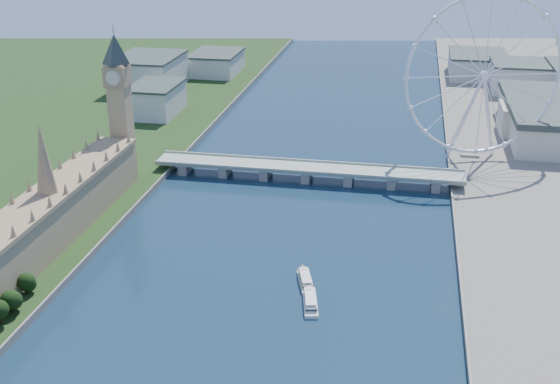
# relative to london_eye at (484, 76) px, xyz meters

# --- Properties ---
(parliament_range) EXTENTS (24.00, 200.00, 70.00)m
(parliament_range) POSITION_rel_london_eye_xyz_m (-247.98, -185.08, -49.04)
(parliament_range) COLOR tan
(parliament_range) RESTS_ON ground
(big_ben) EXTENTS (20.02, 20.02, 110.00)m
(big_ben) POSITION_rel_london_eye_xyz_m (-247.98, -77.08, -0.95)
(big_ben) COLOR tan
(big_ben) RESTS_ON ground
(westminster_bridge) EXTENTS (220.00, 22.00, 9.50)m
(westminster_bridge) POSITION_rel_london_eye_xyz_m (-119.98, -55.08, -60.89)
(westminster_bridge) COLOR gray
(westminster_bridge) RESTS_ON ground
(london_eye) EXTENTS (113.60, 39.12, 124.30)m
(london_eye) POSITION_rel_london_eye_xyz_m (0.00, 0.00, 0.00)
(london_eye) COLOR silver
(london_eye) RESTS_ON ground
(county_hall) EXTENTS (54.00, 144.00, 35.00)m
(county_hall) POSITION_rel_london_eye_xyz_m (55.02, 74.92, -67.52)
(county_hall) COLOR beige
(county_hall) RESTS_ON ground
(city_skyline) EXTENTS (505.00, 280.00, 32.00)m
(city_skyline) POSITION_rel_london_eye_xyz_m (-80.75, 205.00, -50.56)
(city_skyline) COLOR beige
(city_skyline) RESTS_ON ground
(tour_boat_near) EXTENTS (13.75, 27.11, 5.78)m
(tour_boat_near) POSITION_rel_london_eye_xyz_m (-98.55, -202.10, -67.52)
(tour_boat_near) COLOR beige
(tour_boat_near) RESTS_ON ground
(tour_boat_far) EXTENTS (12.33, 28.26, 6.04)m
(tour_boat_far) POSITION_rel_london_eye_xyz_m (-92.99, -222.62, -67.52)
(tour_boat_far) COLOR silver
(tour_boat_far) RESTS_ON ground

